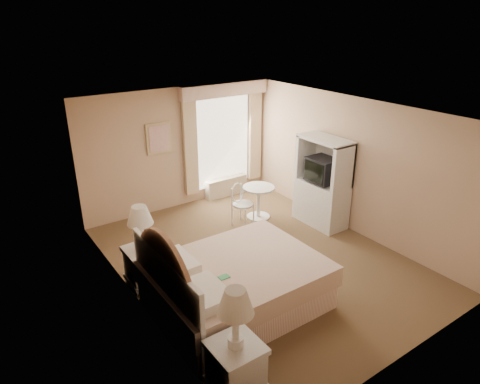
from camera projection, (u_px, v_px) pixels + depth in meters
room at (260, 191)px, 6.72m from camera, size 4.21×5.51×2.51m
window at (225, 138)px, 9.24m from camera, size 2.05×0.22×2.51m
framed_art at (159, 138)px, 8.42m from camera, size 0.52×0.04×0.62m
bed at (230, 285)px, 5.86m from camera, size 2.29×1.80×1.59m
nightstand_near at (236, 355)px, 4.53m from camera, size 0.53×0.53×1.29m
nightstand_far at (144, 256)px, 6.37m from camera, size 0.53×0.53×1.28m
round_table at (259, 197)px, 8.52m from camera, size 0.63×0.63×0.66m
cafe_chair at (241, 201)px, 8.26m from camera, size 0.52×0.52×0.82m
armoire at (322, 189)px, 8.19m from camera, size 0.52×1.04×1.73m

